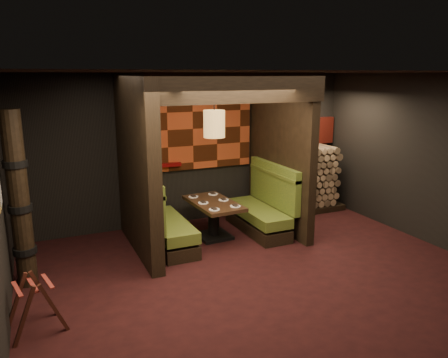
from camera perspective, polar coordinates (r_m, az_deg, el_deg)
floor at (r=6.45m, az=4.84°, el=-12.60°), size 6.50×5.50×0.02m
ceiling at (r=5.79m, az=5.41°, el=13.83°), size 6.50×5.50×0.02m
wall_back at (r=8.42m, az=-4.07°, el=3.95°), size 6.50×0.02×2.85m
wall_front at (r=3.90m, az=25.44°, el=-8.87°), size 6.50×0.02×2.85m
wall_right at (r=8.04m, az=25.89°, el=2.15°), size 0.02×5.50×2.85m
partition_left at (r=7.00m, az=-11.34°, el=1.74°), size 0.20×2.20×2.85m
partition_right at (r=8.04m, az=7.33°, el=3.41°), size 0.15×2.10×2.85m
header_beam at (r=6.40m, az=2.03°, el=11.79°), size 2.85×0.18×0.44m
tapa_back_panel at (r=8.31m, az=-4.15°, el=6.57°), size 2.40×0.06×1.55m
tapa_side_panel at (r=7.12m, az=-10.87°, el=5.44°), size 0.04×1.85×1.45m
lacquer_shelf at (r=8.18m, az=-7.72°, el=1.83°), size 0.60×0.12×0.07m
booth_bench_left at (r=7.36m, az=-8.01°, el=-5.81°), size 0.68×1.60×1.14m
booth_bench_right at (r=8.06m, az=5.05°, el=-4.02°), size 0.68×1.60×1.14m
dining_table at (r=7.68m, az=-1.37°, el=-4.64°), size 0.75×1.29×0.66m
place_settings at (r=7.60m, az=-1.38°, el=-2.90°), size 0.62×1.06×0.03m
pendant_lamp at (r=7.29m, az=-1.29°, el=7.22°), size 0.36×0.36×1.05m
luggage_rack at (r=5.49m, az=-23.50°, el=-14.59°), size 0.70×0.56×0.68m
totem_column at (r=6.36m, az=-25.16°, el=-2.70°), size 0.31×0.31×2.40m
firewood_stack at (r=9.25m, az=10.33°, el=-0.08°), size 1.73×0.70×1.36m
mosaic_header at (r=9.34m, az=9.44°, el=6.10°), size 1.83×0.10×0.56m
bay_front_post at (r=8.30m, az=6.93°, el=3.74°), size 0.08×0.08×2.85m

